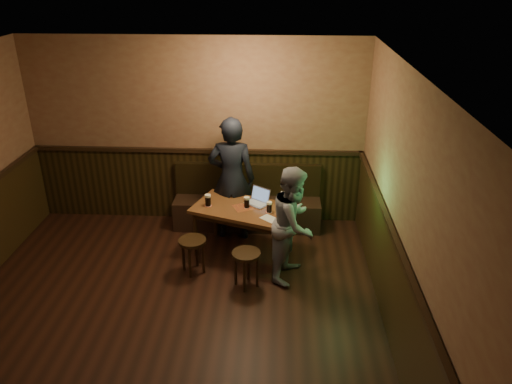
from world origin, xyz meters
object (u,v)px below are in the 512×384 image
object	(u,v)px
stool_left	(193,246)
laptop	(258,199)
bench	(247,207)
stool_right	(246,259)
pint_left	(208,200)
person_suit	(232,179)
pint_mid	(247,202)
pub_table	(243,214)
person_grey	(294,224)
pint_right	(269,207)

from	to	relation	value
stool_left	laptop	size ratio (longest dim) A/B	1.26
bench	stool_right	xyz separation A→B (m)	(0.09, -1.58, 0.07)
stool_left	stool_right	bearing A→B (deg)	-21.00
pint_left	person_suit	size ratio (longest dim) A/B	0.09
stool_left	pint_mid	distance (m)	0.93
pint_left	laptop	bearing A→B (deg)	9.79
bench	pint_left	size ratio (longest dim) A/B	13.21
pint_left	pint_mid	bearing A→B (deg)	-3.05
stool_right	stool_left	bearing A→B (deg)	159.00
pint_mid	laptop	distance (m)	0.21
bench	pub_table	distance (m)	0.86
stool_left	person_grey	world-z (taller)	person_grey
stool_left	person_grey	bearing A→B (deg)	0.20
stool_left	person_suit	xyz separation A→B (m)	(0.42, 0.98, 0.53)
laptop	bench	bearing A→B (deg)	142.11
stool_left	pint_mid	size ratio (longest dim) A/B	3.08
stool_right	pint_left	distance (m)	1.07
bench	stool_left	size ratio (longest dim) A/B	4.56
laptop	stool_right	bearing A→B (deg)	-60.75
pint_right	person_grey	bearing A→B (deg)	-50.44
pint_left	pint_right	world-z (taller)	pint_left
stool_right	person_suit	xyz separation A→B (m)	(-0.29, 1.25, 0.53)
pint_mid	person_grey	bearing A→B (deg)	-38.98
pint_mid	person_suit	size ratio (longest dim) A/B	0.09
laptop	pint_left	bearing A→B (deg)	-134.66
pint_left	person_grey	bearing A→B (deg)	-24.81
pint_left	bench	bearing A→B (deg)	58.30
pint_mid	stool_left	bearing A→B (deg)	-142.77
person_suit	pub_table	bearing A→B (deg)	113.04
pub_table	pint_left	xyz separation A→B (m)	(-0.48, 0.03, 0.18)
pub_table	stool_right	distance (m)	0.82
bench	stool_left	world-z (taller)	bench
laptop	person_grey	xyz separation A→B (m)	(0.48, -0.65, -0.01)
pub_table	pint_mid	world-z (taller)	pint_mid
pub_table	pint_right	size ratio (longest dim) A/B	9.86
pint_left	stool_left	bearing A→B (deg)	-104.72
stool_right	pint_right	distance (m)	0.81
stool_left	laptop	world-z (taller)	laptop
stool_right	person_grey	xyz separation A→B (m)	(0.58, 0.28, 0.36)
bench	laptop	size ratio (longest dim) A/B	5.77
pint_left	pint_right	distance (m)	0.84
bench	pint_left	bearing A→B (deg)	-121.70
pint_mid	pint_right	bearing A→B (deg)	-21.34
pint_right	laptop	xyz separation A→B (m)	(-0.16, 0.26, -0.02)
pint_right	person_grey	size ratio (longest dim) A/B	0.10
bench	stool_right	bearing A→B (deg)	-86.63
bench	pub_table	world-z (taller)	bench
pub_table	stool_right	bearing A→B (deg)	-63.58
bench	pint_left	world-z (taller)	bench
stool_left	pint_mid	xyz separation A→B (m)	(0.67, 0.51, 0.40)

